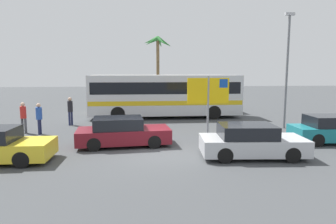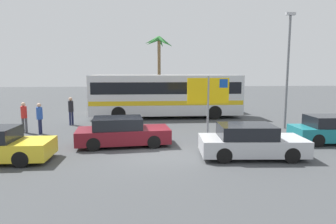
# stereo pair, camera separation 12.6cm
# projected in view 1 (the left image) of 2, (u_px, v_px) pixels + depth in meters

# --- Properties ---
(ground) EXTENTS (120.00, 120.00, 0.00)m
(ground) POSITION_uv_depth(u_px,v_px,m) (155.00, 153.00, 12.42)
(ground) COLOR #424447
(bus_front_coach) EXTENTS (11.12, 2.44, 3.17)m
(bus_front_coach) POSITION_uv_depth(u_px,v_px,m) (165.00, 94.00, 21.85)
(bus_front_coach) COLOR silver
(bus_front_coach) RESTS_ON ground
(bus_rear_coach) EXTENTS (11.12, 2.44, 3.17)m
(bus_rear_coach) POSITION_uv_depth(u_px,v_px,m) (159.00, 91.00, 25.25)
(bus_rear_coach) COLOR silver
(bus_rear_coach) RESTS_ON ground
(ferry_sign) EXTENTS (2.20, 0.20, 3.20)m
(ferry_sign) POSITION_uv_depth(u_px,v_px,m) (209.00, 93.00, 15.02)
(ferry_sign) COLOR gray
(ferry_sign) RESTS_ON ground
(car_silver) EXTENTS (4.22, 2.11, 1.32)m
(car_silver) POSITION_uv_depth(u_px,v_px,m) (251.00, 141.00, 11.73)
(car_silver) COLOR #B7BABF
(car_silver) RESTS_ON ground
(car_teal) EXTENTS (4.10, 1.85, 1.32)m
(car_teal) POSITION_uv_depth(u_px,v_px,m) (334.00, 130.00, 14.15)
(car_teal) COLOR #19757F
(car_teal) RESTS_ON ground
(car_maroon) EXTENTS (4.37, 2.17, 1.32)m
(car_maroon) POSITION_uv_depth(u_px,v_px,m) (122.00, 132.00, 13.58)
(car_maroon) COLOR maroon
(car_maroon) RESTS_ON ground
(pedestrian_near_sign) EXTENTS (0.32, 0.32, 1.72)m
(pedestrian_near_sign) POSITION_uv_depth(u_px,v_px,m) (39.00, 116.00, 15.98)
(pedestrian_near_sign) COLOR #1E2347
(pedestrian_near_sign) RESTS_ON ground
(pedestrian_by_bus) EXTENTS (0.32, 0.32, 1.80)m
(pedestrian_by_bus) POSITION_uv_depth(u_px,v_px,m) (70.00, 109.00, 18.77)
(pedestrian_by_bus) COLOR #1E2347
(pedestrian_by_bus) RESTS_ON ground
(pedestrian_crossing_lot) EXTENTS (0.32, 0.32, 1.73)m
(pedestrian_crossing_lot) POSITION_uv_depth(u_px,v_px,m) (23.00, 115.00, 16.34)
(pedestrian_crossing_lot) COLOR #4C4C51
(pedestrian_crossing_lot) RESTS_ON ground
(lamp_post_right_side) EXTENTS (0.56, 0.20, 6.83)m
(lamp_post_right_side) POSITION_uv_depth(u_px,v_px,m) (287.00, 66.00, 17.43)
(lamp_post_right_side) COLOR slate
(lamp_post_right_side) RESTS_ON ground
(palm_tree_seaside) EXTENTS (3.11, 3.07, 7.09)m
(palm_tree_seaside) POSITION_uv_depth(u_px,v_px,m) (158.00, 51.00, 30.28)
(palm_tree_seaside) COLOR brown
(palm_tree_seaside) RESTS_ON ground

